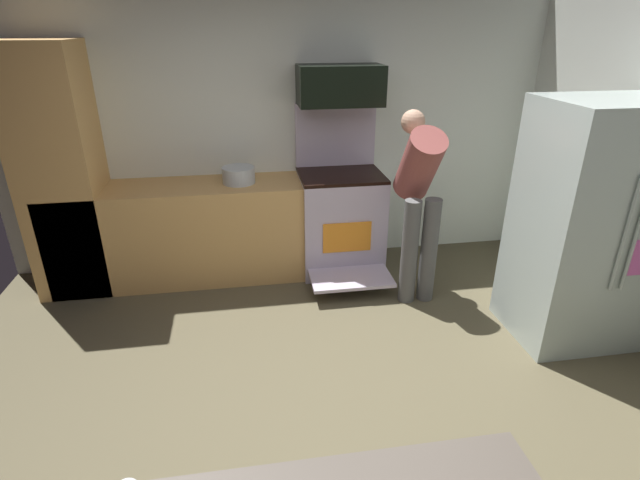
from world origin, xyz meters
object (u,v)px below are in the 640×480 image
(oven_range, at_px, (340,218))
(stock_pot, at_px, (239,175))
(person_cook, at_px, (419,194))
(microwave, at_px, (340,85))
(refrigerator, at_px, (589,226))

(oven_range, distance_m, stock_pot, 1.03)
(person_cook, xyz_separation_m, stock_pot, (-1.46, 0.62, 0.05))
(microwave, height_order, refrigerator, microwave)
(stock_pot, bearing_deg, microwave, 4.94)
(oven_range, xyz_separation_m, stock_pot, (-0.93, 0.01, 0.46))
(oven_range, xyz_separation_m, refrigerator, (1.54, -1.36, 0.37))
(microwave, bearing_deg, refrigerator, -43.43)
(oven_range, relative_size, microwave, 2.08)
(microwave, xyz_separation_m, stock_pot, (-0.93, -0.08, -0.74))
(oven_range, height_order, refrigerator, refrigerator)
(microwave, bearing_deg, stock_pot, -175.06)
(oven_range, xyz_separation_m, microwave, (-0.00, 0.09, 1.20))
(oven_range, height_order, microwave, microwave)
(refrigerator, height_order, person_cook, refrigerator)
(microwave, bearing_deg, person_cook, -52.71)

